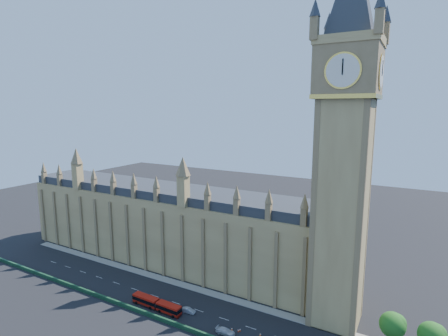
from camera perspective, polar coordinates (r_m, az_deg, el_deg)
The scene contains 15 objects.
ground at distance 107.65m, azimuth -6.02°, elevation -21.59°, with size 400.00×400.00×0.00m, color black.
palace_westminster at distance 131.62m, azimuth -9.55°, elevation -9.04°, with size 120.00×20.00×28.00m.
elizabeth_tower at distance 90.10m, azimuth 19.32°, elevation 8.37°, with size 20.59×20.59×105.00m.
bridge_parapet at distance 101.28m, azimuth -9.23°, elevation -23.47°, with size 160.00×0.60×1.20m, color #1E4C2D.
kerb_north at distance 114.41m, azimuth -3.12°, elevation -19.47°, with size 160.00×3.00×0.16m, color gray.
tree_east_near at distance 98.48m, azimuth 25.96°, elevation -21.97°, with size 6.00×6.00×8.50m.
tree_east_far at distance 98.67m, azimuth 30.97°, elevation -22.34°, with size 6.00×6.00×8.50m.
red_bus at distance 107.12m, azimuth -10.97°, elevation -20.98°, with size 16.29×2.86×2.76m.
car_grey at distance 106.31m, azimuth -7.97°, elevation -21.66°, with size 1.53×3.81×1.30m, color #45494D.
car_silver at distance 104.72m, azimuth -5.84°, elevation -22.12°, with size 1.42×4.08×1.35m, color #9A9CA1.
car_white at distance 96.44m, azimuth 0.24°, elevation -25.12°, with size 2.05×5.04×1.46m, color silver.
cone_a at distance 96.52m, azimuth 5.94°, elevation -25.44°, with size 0.56×0.56×0.67m.
cone_b at distance 97.45m, azimuth 2.37°, elevation -25.00°, with size 0.54×0.54×0.69m.
cone_c at distance 97.93m, azimuth 1.29°, elevation -24.80°, with size 0.55×0.55×0.68m.
cone_d at distance 97.71m, azimuth 2.64°, elevation -24.91°, with size 0.52×0.52×0.65m.
Camera 1 is at (53.87, -74.69, 55.74)m, focal length 28.00 mm.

